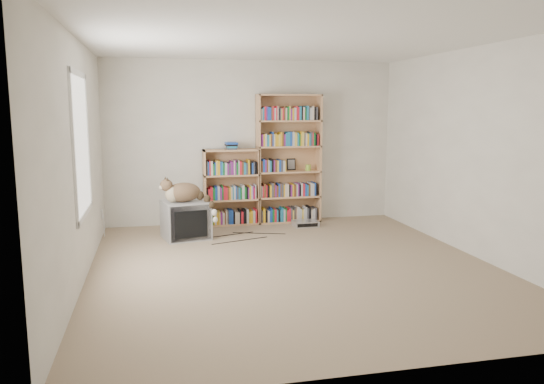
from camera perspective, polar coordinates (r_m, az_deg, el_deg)
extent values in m
cube|color=tan|center=(6.09, 2.29, -7.98)|extent=(4.50, 5.00, 0.01)
cube|color=silver|center=(8.28, -2.11, 5.35)|extent=(4.50, 0.02, 2.50)
cube|color=silver|center=(3.51, 12.95, 0.12)|extent=(4.50, 0.02, 2.50)
cube|color=silver|center=(5.70, -20.10, 3.15)|extent=(0.02, 5.00, 2.50)
cube|color=silver|center=(6.78, 21.11, 3.94)|extent=(0.02, 5.00, 2.50)
cube|color=white|center=(5.86, 2.45, 16.08)|extent=(4.50, 5.00, 0.02)
cube|color=white|center=(5.88, -19.82, 4.80)|extent=(0.02, 1.22, 1.52)
cube|color=#969699|center=(7.39, -9.26, -2.96)|extent=(0.69, 0.65, 0.52)
cube|color=black|center=(7.15, -8.73, -3.35)|extent=(0.54, 0.14, 0.48)
cube|color=black|center=(7.13, -8.68, -3.46)|extent=(0.44, 0.10, 0.36)
cube|color=black|center=(7.51, -9.50, -2.86)|extent=(0.41, 0.36, 0.31)
ellipsoid|color=#332315|center=(7.28, -9.53, -0.03)|extent=(0.54, 0.42, 0.26)
ellipsoid|color=#332315|center=(7.32, -8.59, -0.04)|extent=(0.27, 0.28, 0.20)
ellipsoid|color=#C2AC8C|center=(7.22, -10.69, -0.22)|extent=(0.22, 0.22, 0.22)
ellipsoid|color=#332315|center=(7.19, -11.30, 0.73)|extent=(0.20, 0.20, 0.16)
sphere|color=beige|center=(7.18, -11.80, 0.51)|extent=(0.08, 0.08, 0.07)
cone|color=black|center=(7.15, -11.20, 1.29)|extent=(0.08, 0.09, 0.08)
cone|color=black|center=(7.24, -11.39, 1.38)|extent=(0.08, 0.09, 0.08)
cube|color=tan|center=(8.15, -1.50, 3.49)|extent=(0.02, 0.30, 1.99)
cube|color=tan|center=(8.39, 5.02, 3.62)|extent=(0.02, 0.30, 1.99)
cube|color=tan|center=(8.39, 1.58, 3.65)|extent=(0.99, 0.03, 1.99)
cube|color=tan|center=(8.22, 1.84, 10.38)|extent=(0.99, 0.30, 0.02)
cube|color=tan|center=(8.41, 1.78, -3.11)|extent=(0.99, 0.30, 0.03)
cube|color=tan|center=(8.33, 1.79, -0.47)|extent=(0.99, 0.30, 0.03)
cube|color=tan|center=(8.28, 1.80, 2.21)|extent=(0.99, 0.30, 0.02)
cube|color=tan|center=(8.24, 1.82, 4.92)|extent=(0.99, 0.30, 0.02)
cube|color=tan|center=(8.22, 1.83, 7.65)|extent=(0.99, 0.30, 0.02)
cube|color=red|center=(8.39, 1.78, -2.39)|extent=(0.91, 0.24, 0.19)
cube|color=#1A44AA|center=(8.32, 1.79, 0.26)|extent=(0.91, 0.24, 0.19)
cube|color=#116324|center=(8.27, 1.81, 2.95)|extent=(0.91, 0.24, 0.19)
cube|color=beige|center=(8.24, 1.82, 5.66)|extent=(0.91, 0.24, 0.19)
cube|color=black|center=(8.22, 1.83, 8.39)|extent=(0.91, 0.24, 0.19)
cube|color=tan|center=(8.09, -7.27, 0.42)|extent=(0.02, 0.30, 1.16)
cube|color=tan|center=(8.20, -1.56, 0.61)|extent=(0.02, 0.30, 1.16)
cube|color=tan|center=(8.27, -4.53, 0.66)|extent=(0.84, 0.03, 1.16)
cube|color=tan|center=(8.07, -4.44, 4.52)|extent=(0.84, 0.30, 0.02)
cube|color=tan|center=(8.24, -4.34, -3.39)|extent=(0.84, 0.30, 0.03)
cube|color=tan|center=(8.16, -4.38, -0.79)|extent=(0.84, 0.30, 0.03)
cube|color=tan|center=(8.11, -4.41, 1.85)|extent=(0.84, 0.30, 0.02)
cube|color=red|center=(8.21, -4.35, -2.66)|extent=(0.76, 0.24, 0.19)
cube|color=#1A44AA|center=(8.15, -4.39, -0.05)|extent=(0.76, 0.24, 0.19)
cube|color=#116324|center=(8.09, -4.42, 2.60)|extent=(0.76, 0.24, 0.19)
cube|color=red|center=(8.04, -4.42, 4.98)|extent=(0.20, 0.25, 0.11)
cylinder|color=#8DBD36|center=(8.36, 3.89, 2.66)|extent=(0.08, 0.08, 0.09)
cube|color=black|center=(8.38, 2.07, 3.00)|extent=(0.14, 0.05, 0.18)
cube|color=#B1B1B6|center=(8.09, 3.61, -3.39)|extent=(0.38, 0.27, 0.08)
cube|color=silver|center=(7.75, -17.81, -2.27)|extent=(0.01, 0.08, 0.13)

